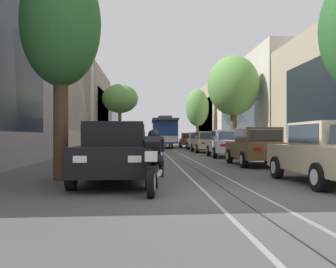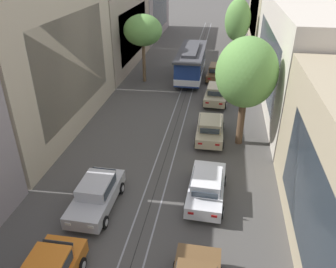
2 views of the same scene
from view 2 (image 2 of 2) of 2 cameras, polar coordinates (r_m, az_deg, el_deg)
ground_plane at (r=27.60m, az=1.99°, el=3.54°), size 160.00×160.00×0.00m
trolley_track_rails at (r=31.55m, az=3.06°, el=6.85°), size 1.14×71.36×0.01m
building_facade_left at (r=31.98m, az=-14.68°, el=14.97°), size 5.93×63.06×10.89m
building_facade_right at (r=33.53m, az=20.86°, el=13.78°), size 5.82×63.06×9.00m
parked_car_silver_mid_left at (r=17.76m, az=-12.10°, el=-10.02°), size 2.03×4.37×1.58m
parked_car_white_mid_right at (r=17.98m, az=6.59°, el=-8.93°), size 2.09×4.40×1.58m
parked_car_beige_fourth_right at (r=23.64m, az=7.18°, el=0.94°), size 2.04×4.38×1.58m
parked_car_beige_fifth_right at (r=29.75m, az=8.21°, el=6.85°), size 2.14×4.42×1.58m
parked_car_brown_sixth_right at (r=35.40m, az=8.31°, el=10.42°), size 2.14×4.42×1.58m
street_tree_kerb_left_second at (r=33.53m, az=-4.30°, el=17.17°), size 3.70×3.57×6.58m
street_tree_kerb_right_second at (r=21.82m, az=13.22°, el=10.02°), size 3.89×3.78×7.29m
street_tree_kerb_right_mid at (r=41.04m, az=11.78°, el=18.42°), size 2.92×2.72×7.17m
cable_car_trolley at (r=34.79m, az=3.93°, el=11.82°), size 2.59×9.14×3.28m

